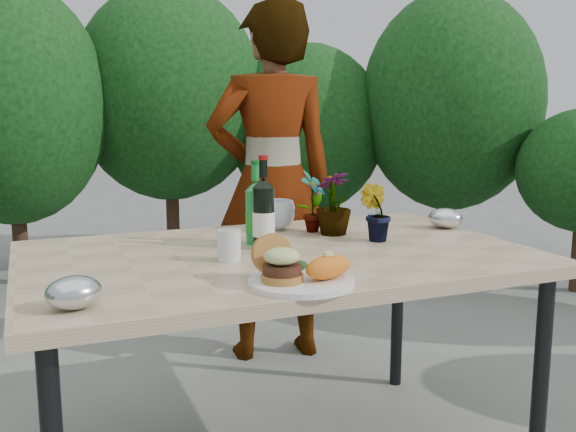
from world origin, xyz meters
name	(u,v)px	position (x,y,z in m)	size (l,w,h in m)	color
patio_table	(279,269)	(0.00, 0.00, 0.69)	(1.60, 1.00, 0.75)	tan
shrub_hedge	(159,119)	(-0.01, 1.84, 1.14)	(6.81, 5.05, 2.11)	#382316
dinner_plate	(301,282)	(-0.08, -0.38, 0.76)	(0.28, 0.28, 0.01)	white
burger_stack	(279,263)	(-0.14, -0.36, 0.81)	(0.11, 0.16, 0.11)	#B7722D
sweet_potato	(328,267)	(-0.02, -0.40, 0.80)	(0.15, 0.08, 0.06)	orange
grilled_veg	(294,266)	(-0.07, -0.29, 0.78)	(0.08, 0.05, 0.03)	olive
wine_bottle	(264,214)	(-0.02, 0.08, 0.86)	(0.07, 0.07, 0.31)	black
sparkling_water	(256,214)	(-0.03, 0.14, 0.85)	(0.07, 0.07, 0.28)	#188632
plastic_cup	(229,245)	(-0.18, -0.05, 0.80)	(0.07, 0.07, 0.10)	silver
seedling_left	(312,201)	(0.24, 0.26, 0.87)	(0.12, 0.08, 0.23)	#285E20
seedling_mid	(375,213)	(0.37, 0.03, 0.85)	(0.11, 0.09, 0.20)	#23591E
seedling_right	(334,203)	(0.29, 0.19, 0.87)	(0.13, 0.13, 0.23)	#29511C
blue_bowl	(276,215)	(0.13, 0.36, 0.80)	(0.14, 0.14, 0.11)	silver
foil_packet_left	(74,293)	(-0.65, -0.37, 0.79)	(0.13, 0.11, 0.08)	silver
foil_packet_right	(445,218)	(0.74, 0.13, 0.79)	(0.13, 0.11, 0.08)	silver
person	(272,183)	(0.34, 0.96, 0.85)	(0.62, 0.41, 1.70)	#915848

